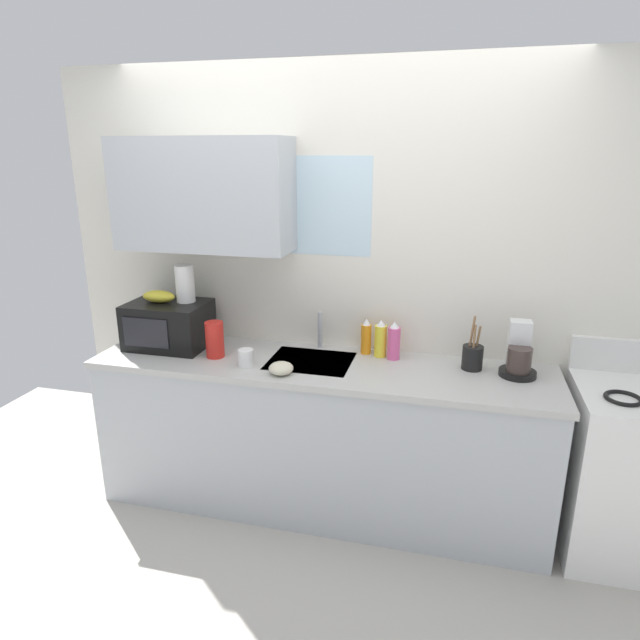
% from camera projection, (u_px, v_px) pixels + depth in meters
% --- Properties ---
extents(kitchen_wall_assembly, '(3.33, 0.42, 2.50)m').
position_uv_depth(kitchen_wall_assembly, '(310.00, 270.00, 3.20)').
color(kitchen_wall_assembly, silver).
rests_on(kitchen_wall_assembly, ground).
extents(counter_unit, '(2.56, 0.63, 0.90)m').
position_uv_depth(counter_unit, '(320.00, 434.00, 3.15)').
color(counter_unit, '#B2B7BC').
rests_on(counter_unit, ground).
extents(sink_faucet, '(0.03, 0.03, 0.22)m').
position_uv_depth(sink_faucet, '(320.00, 330.00, 3.22)').
color(sink_faucet, '#B2B5BA').
rests_on(sink_faucet, counter_unit).
extents(stove_range, '(0.60, 0.60, 1.08)m').
position_uv_depth(stove_range, '(629.00, 473.00, 2.77)').
color(stove_range, white).
rests_on(stove_range, ground).
extents(microwave, '(0.46, 0.35, 0.27)m').
position_uv_depth(microwave, '(169.00, 325.00, 3.25)').
color(microwave, black).
rests_on(microwave, counter_unit).
extents(banana_bunch, '(0.20, 0.11, 0.07)m').
position_uv_depth(banana_bunch, '(159.00, 296.00, 3.21)').
color(banana_bunch, gold).
rests_on(banana_bunch, microwave).
extents(paper_towel_roll, '(0.11, 0.11, 0.22)m').
position_uv_depth(paper_towel_roll, '(185.00, 283.00, 3.20)').
color(paper_towel_roll, white).
rests_on(paper_towel_roll, microwave).
extents(coffee_maker, '(0.19, 0.21, 0.28)m').
position_uv_depth(coffee_maker, '(519.00, 355.00, 2.84)').
color(coffee_maker, black).
rests_on(coffee_maker, counter_unit).
extents(dish_soap_bottle_orange, '(0.06, 0.06, 0.21)m').
position_uv_depth(dish_soap_bottle_orange, '(366.00, 337.00, 3.14)').
color(dish_soap_bottle_orange, orange).
rests_on(dish_soap_bottle_orange, counter_unit).
extents(dish_soap_bottle_yellow, '(0.07, 0.07, 0.22)m').
position_uv_depth(dish_soap_bottle_yellow, '(381.00, 339.00, 3.09)').
color(dish_soap_bottle_yellow, yellow).
rests_on(dish_soap_bottle_yellow, counter_unit).
extents(dish_soap_bottle_pink, '(0.07, 0.07, 0.22)m').
position_uv_depth(dish_soap_bottle_pink, '(394.00, 341.00, 3.06)').
color(dish_soap_bottle_pink, '#E55999').
rests_on(dish_soap_bottle_pink, counter_unit).
extents(cereal_canister, '(0.10, 0.10, 0.21)m').
position_uv_depth(cereal_canister, '(215.00, 340.00, 3.08)').
color(cereal_canister, red).
rests_on(cereal_canister, counter_unit).
extents(mug_white, '(0.08, 0.08, 0.09)m').
position_uv_depth(mug_white, '(246.00, 358.00, 2.97)').
color(mug_white, white).
rests_on(mug_white, counter_unit).
extents(utensil_crock, '(0.11, 0.11, 0.30)m').
position_uv_depth(utensil_crock, '(472.00, 357.00, 2.92)').
color(utensil_crock, black).
rests_on(utensil_crock, counter_unit).
extents(small_bowl, '(0.13, 0.13, 0.06)m').
position_uv_depth(small_bowl, '(281.00, 368.00, 2.86)').
color(small_bowl, beige).
rests_on(small_bowl, counter_unit).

